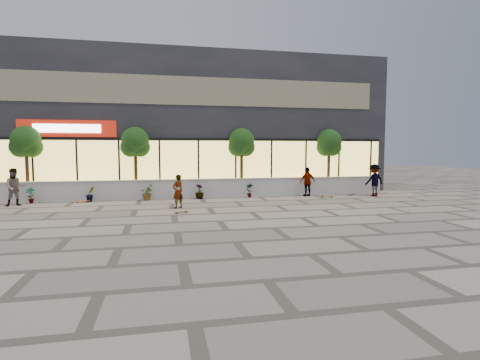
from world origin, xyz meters
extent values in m
plane|color=#9C9487|center=(0.00, 0.00, 0.00)|extent=(80.00, 80.00, 0.00)
cube|color=silver|center=(0.00, 7.00, 0.50)|extent=(22.00, 0.35, 1.00)
cube|color=#B2AFA8|center=(0.00, 7.00, 1.02)|extent=(22.00, 0.42, 0.04)
cube|color=black|center=(0.00, 12.50, 4.25)|extent=(24.00, 9.00, 8.50)
cube|color=#F9D463|center=(0.00, 7.98, 1.70)|extent=(23.04, 0.05, 3.00)
cube|color=black|center=(0.00, 7.95, 3.25)|extent=(23.04, 0.08, 0.15)
cube|color=#A4190B|center=(-7.00, 7.93, 3.80)|extent=(5.00, 0.10, 0.90)
cube|color=white|center=(-7.00, 7.86, 3.80)|extent=(3.40, 0.06, 0.45)
cube|color=brown|center=(0.00, 7.98, 6.00)|extent=(21.60, 0.05, 1.60)
imported|color=#1A3D13|center=(-8.50, 6.45, 0.41)|extent=(0.43, 0.29, 0.81)
imported|color=#1A3D13|center=(-5.70, 6.45, 0.41)|extent=(0.57, 0.57, 0.81)
imported|color=#1A3D13|center=(-2.90, 6.45, 0.41)|extent=(0.68, 0.77, 0.81)
imported|color=#1A3D13|center=(-0.10, 6.45, 0.41)|extent=(0.64, 0.64, 0.81)
imported|color=#1A3D13|center=(2.70, 6.45, 0.41)|extent=(0.46, 0.35, 0.81)
cylinder|color=#422717|center=(-9.00, 7.70, 1.62)|extent=(0.18, 0.18, 3.24)
sphere|color=#1A3D13|center=(-9.00, 7.70, 3.17)|extent=(1.50, 1.50, 1.50)
sphere|color=#1A3D13|center=(-9.25, 7.65, 2.81)|extent=(1.10, 1.10, 1.10)
sphere|color=#1A3D13|center=(-8.75, 7.75, 2.81)|extent=(1.10, 1.10, 1.10)
cylinder|color=#422717|center=(-3.50, 7.70, 1.62)|extent=(0.18, 0.18, 3.24)
sphere|color=#1A3D13|center=(-3.50, 7.70, 3.17)|extent=(1.50, 1.50, 1.50)
sphere|color=#1A3D13|center=(-3.75, 7.65, 2.81)|extent=(1.10, 1.10, 1.10)
sphere|color=#1A3D13|center=(-3.25, 7.75, 2.81)|extent=(1.10, 1.10, 1.10)
cylinder|color=#422717|center=(2.50, 7.70, 1.62)|extent=(0.18, 0.18, 3.24)
sphere|color=#1A3D13|center=(2.50, 7.70, 3.17)|extent=(1.50, 1.50, 1.50)
sphere|color=#1A3D13|center=(2.25, 7.65, 2.81)|extent=(1.10, 1.10, 1.10)
sphere|color=#1A3D13|center=(2.75, 7.75, 2.81)|extent=(1.10, 1.10, 1.10)
cylinder|color=#422717|center=(8.00, 7.70, 1.62)|extent=(0.18, 0.18, 3.24)
sphere|color=#1A3D13|center=(8.00, 7.70, 3.17)|extent=(1.50, 1.50, 1.50)
sphere|color=#1A3D13|center=(7.75, 7.65, 2.81)|extent=(1.10, 1.10, 1.10)
sphere|color=#1A3D13|center=(8.25, 7.75, 2.81)|extent=(1.10, 1.10, 1.10)
imported|color=white|center=(-1.38, 3.44, 0.77)|extent=(0.67, 0.63, 1.54)
imported|color=#918A5E|center=(-8.91, 5.66, 0.90)|extent=(1.05, 0.92, 1.80)
imported|color=silver|center=(6.07, 6.30, 0.83)|extent=(1.02, 0.56, 1.66)
imported|color=maroon|center=(9.80, 5.53, 0.91)|extent=(1.26, 0.82, 1.83)
cube|color=olive|center=(-1.29, 2.10, 0.08)|extent=(0.74, 0.52, 0.02)
cylinder|color=black|center=(-1.13, 2.27, 0.03)|extent=(0.06, 0.05, 0.05)
cylinder|color=black|center=(-1.06, 2.16, 0.03)|extent=(0.06, 0.05, 0.05)
cylinder|color=black|center=(-1.52, 2.05, 0.03)|extent=(0.06, 0.05, 0.05)
cylinder|color=black|center=(-1.46, 1.93, 0.03)|extent=(0.06, 0.05, 0.05)
cube|color=#D86128|center=(-6.05, 6.20, 0.08)|extent=(0.74, 0.35, 0.02)
cylinder|color=black|center=(-5.85, 6.32, 0.03)|extent=(0.06, 0.04, 0.05)
cylinder|color=black|center=(-5.82, 6.19, 0.03)|extent=(0.06, 0.04, 0.05)
cylinder|color=black|center=(-6.28, 6.21, 0.03)|extent=(0.06, 0.04, 0.05)
cylinder|color=black|center=(-6.25, 6.08, 0.03)|extent=(0.06, 0.04, 0.05)
cube|color=#9E6633|center=(7.00, 5.71, 0.09)|extent=(0.82, 0.63, 0.02)
cylinder|color=black|center=(7.26, 5.64, 0.03)|extent=(0.07, 0.06, 0.06)
cylinder|color=black|center=(7.18, 5.51, 0.03)|extent=(0.07, 0.06, 0.06)
cylinder|color=black|center=(6.82, 5.91, 0.03)|extent=(0.07, 0.06, 0.06)
cylinder|color=black|center=(6.74, 5.79, 0.03)|extent=(0.07, 0.06, 0.06)
cube|color=#5E4B8A|center=(8.78, 6.20, 0.08)|extent=(0.72, 0.63, 0.02)
cylinder|color=black|center=(8.92, 6.40, 0.03)|extent=(0.06, 0.06, 0.06)
cylinder|color=black|center=(9.01, 6.29, 0.03)|extent=(0.06, 0.06, 0.06)
cylinder|color=black|center=(8.56, 6.11, 0.03)|extent=(0.06, 0.06, 0.06)
cylinder|color=black|center=(8.64, 6.00, 0.03)|extent=(0.06, 0.06, 0.06)
camera|label=1|loc=(-2.08, -13.74, 2.71)|focal=28.00mm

